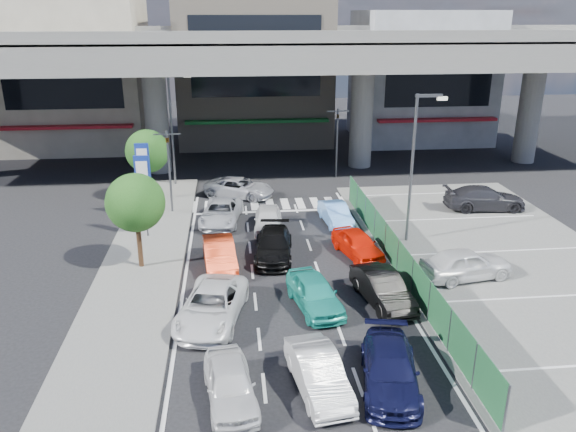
{
  "coord_description": "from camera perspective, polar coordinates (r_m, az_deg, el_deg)",
  "views": [
    {
      "loc": [
        -2.44,
        -21.69,
        11.88
      ],
      "look_at": [
        0.37,
        5.11,
        2.04
      ],
      "focal_mm": 35.0,
      "sensor_mm": 36.0,
      "label": 1
    }
  ],
  "objects": [
    {
      "name": "wagon_silver_front_left",
      "position": [
        33.58,
        -6.82,
        0.36
      ],
      "size": [
        2.79,
        4.9,
        1.29
      ],
      "primitive_type": "imported",
      "rotation": [
        0.0,
        0.0,
        -0.15
      ],
      "color": "#B6B9BF",
      "rests_on": "ground"
    },
    {
      "name": "building_center",
      "position": [
        54.89,
        -3.53,
        15.43
      ],
      "size": [
        14.0,
        10.9,
        15.0
      ],
      "color": "gray",
      "rests_on": "ground"
    },
    {
      "name": "taxi_orange_right",
      "position": [
        29.07,
        7.09,
        -2.82
      ],
      "size": [
        2.46,
        4.1,
        1.31
      ],
      "primitive_type": "imported",
      "rotation": [
        0.0,
        0.0,
        0.25
      ],
      "color": "#F21A04",
      "rests_on": "ground"
    },
    {
      "name": "sidewalk_left",
      "position": [
        28.64,
        -14.64,
        -5.01
      ],
      "size": [
        4.0,
        30.0,
        0.12
      ],
      "primitive_type": "cube",
      "color": "#595957",
      "rests_on": "ground"
    },
    {
      "name": "parked_sedan_dgrey",
      "position": [
        37.58,
        19.35,
        1.73
      ],
      "size": [
        5.17,
        2.42,
        1.46
      ],
      "primitive_type": "imported",
      "rotation": [
        0.0,
        0.0,
        1.5
      ],
      "color": "#2A2A2F",
      "rests_on": "parking_lot"
    },
    {
      "name": "fence_run",
      "position": [
        26.37,
        11.72,
        -5.0
      ],
      "size": [
        0.16,
        22.0,
        1.8
      ],
      "primitive_type": null,
      "color": "#1B502C",
      "rests_on": "ground"
    },
    {
      "name": "street_lamp_right",
      "position": [
        30.16,
        12.87,
        5.91
      ],
      "size": [
        1.65,
        0.22,
        8.0
      ],
      "color": "#595B60",
      "rests_on": "ground"
    },
    {
      "name": "signboard_far",
      "position": [
        34.24,
        -14.48,
        4.49
      ],
      "size": [
        0.8,
        0.14,
        4.7
      ],
      "color": "#595B60",
      "rests_on": "ground"
    },
    {
      "name": "taxi_orange_left",
      "position": [
        27.74,
        -6.98,
        -3.89
      ],
      "size": [
        1.87,
        4.31,
        1.38
      ],
      "primitive_type": "imported",
      "rotation": [
        0.0,
        0.0,
        0.1
      ],
      "color": "red",
      "rests_on": "ground"
    },
    {
      "name": "sedan_white_front_mid",
      "position": [
        32.22,
        -2.04,
        -0.35
      ],
      "size": [
        1.87,
        3.97,
        1.31
      ],
      "primitive_type": "imported",
      "rotation": [
        0.0,
        0.0,
        -0.08
      ],
      "color": "silver",
      "rests_on": "ground"
    },
    {
      "name": "traffic_light_right",
      "position": [
        42.21,
        5.04,
        9.13
      ],
      "size": [
        1.6,
        1.24,
        5.2
      ],
      "color": "#595B60",
      "rests_on": "ground"
    },
    {
      "name": "tree_far",
      "position": [
        37.56,
        -14.11,
        6.38
      ],
      "size": [
        2.8,
        2.8,
        4.8
      ],
      "color": "#382314",
      "rests_on": "ground"
    },
    {
      "name": "tree_near",
      "position": [
        27.44,
        -15.24,
        1.3
      ],
      "size": [
        2.8,
        2.8,
        4.8
      ],
      "color": "#382314",
      "rests_on": "ground"
    },
    {
      "name": "minivan_navy_back",
      "position": [
        19.69,
        10.31,
        -15.08
      ],
      "size": [
        2.66,
        4.77,
        1.31
      ],
      "primitive_type": "imported",
      "rotation": [
        0.0,
        0.0,
        -0.19
      ],
      "color": "black",
      "rests_on": "ground"
    },
    {
      "name": "building_east",
      "position": [
        57.04,
        13.31,
        13.62
      ],
      "size": [
        12.0,
        10.9,
        12.0
      ],
      "color": "gray",
      "rests_on": "ground"
    },
    {
      "name": "signboard_near",
      "position": [
        31.33,
        -14.48,
        3.06
      ],
      "size": [
        0.8,
        0.14,
        4.7
      ],
      "color": "#595B60",
      "rests_on": "ground"
    },
    {
      "name": "hatch_white_back_mid",
      "position": [
        19.26,
        3.09,
        -15.62
      ],
      "size": [
        1.97,
        4.15,
        1.32
      ],
      "primitive_type": "imported",
      "rotation": [
        0.0,
        0.0,
        0.15
      ],
      "color": "silver",
      "rests_on": "ground"
    },
    {
      "name": "parking_lot",
      "position": [
        29.7,
        21.62,
        -4.97
      ],
      "size": [
        12.0,
        28.0,
        0.06
      ],
      "primitive_type": "cube",
      "color": "#595957",
      "rests_on": "ground"
    },
    {
      "name": "van_white_back_left",
      "position": [
        18.88,
        -5.92,
        -16.59
      ],
      "size": [
        1.98,
        3.94,
        1.29
      ],
      "primitive_type": "imported",
      "rotation": [
        0.0,
        0.0,
        0.13
      ],
      "color": "silver",
      "rests_on": "ground"
    },
    {
      "name": "street_lamp_left",
      "position": [
        40.51,
        -11.54,
        9.55
      ],
      "size": [
        1.65,
        0.22,
        8.0
      ],
      "color": "#595B60",
      "rests_on": "ground"
    },
    {
      "name": "crossing_wagon_silver",
      "position": [
        38.2,
        -4.96,
        2.89
      ],
      "size": [
        5.17,
        3.92,
        1.3
      ],
      "primitive_type": "imported",
      "rotation": [
        0.0,
        0.0,
        1.14
      ],
      "color": "#A9AAB1",
      "rests_on": "ground"
    },
    {
      "name": "ground",
      "position": [
        24.85,
        0.39,
        -8.5
      ],
      "size": [
        120.0,
        120.0,
        0.0
      ],
      "primitive_type": "plane",
      "color": "black",
      "rests_on": "ground"
    },
    {
      "name": "taxi_teal_mid",
      "position": [
        23.97,
        2.73,
        -7.8
      ],
      "size": [
        2.38,
        4.29,
        1.38
      ],
      "primitive_type": "imported",
      "rotation": [
        0.0,
        0.0,
        0.19
      ],
      "color": "teal",
      "rests_on": "ground"
    },
    {
      "name": "building_west",
      "position": [
        55.61,
        -20.63,
        13.26
      ],
      "size": [
        12.0,
        10.9,
        13.0
      ],
      "color": "gray",
      "rests_on": "ground"
    },
    {
      "name": "sedan_white_mid_left",
      "position": [
        23.18,
        -7.77,
        -9.01
      ],
      "size": [
        3.32,
        5.35,
        1.38
      ],
      "primitive_type": "imported",
      "rotation": [
        0.0,
        0.0,
        -0.22
      ],
      "color": "white",
      "rests_on": "ground"
    },
    {
      "name": "expressway",
      "position": [
        43.87,
        -2.88,
        15.96
      ],
      "size": [
        64.0,
        14.0,
        10.75
      ],
      "color": "slate",
      "rests_on": "ground"
    },
    {
      "name": "sedan_black_mid",
      "position": [
        28.64,
        -1.46,
        -3.02
      ],
      "size": [
        2.33,
        4.71,
        1.32
      ],
      "primitive_type": "imported",
      "rotation": [
        0.0,
        0.0,
        -0.11
      ],
      "color": "black",
      "rests_on": "ground"
    },
    {
      "name": "traffic_cone",
      "position": [
        28.35,
        11.08,
        -4.28
      ],
      "size": [
        0.37,
        0.37,
        0.64
      ],
      "primitive_type": "cone",
      "rotation": [
        0.0,
        0.0,
        0.13
      ],
      "color": "#E63C0C",
      "rests_on": "parking_lot"
    },
    {
      "name": "kei_truck_front_right",
      "position": [
        33.31,
        4.85,
        0.22
      ],
      "size": [
        1.67,
        3.87,
        1.24
      ],
      "primitive_type": "imported",
      "rotation": [
        0.0,
        0.0,
        0.1
      ],
      "color": "#5F9EED",
      "rests_on": "ground"
    },
    {
      "name": "hatch_black_mid_right",
      "position": [
        24.65,
        9.59,
        -7.26
      ],
      "size": [
        2.17,
        4.36,
        1.37
      ],
      "primitive_type": "imported",
      "rotation": [
        0.0,
        0.0,
        0.18
      ],
      "color": "black",
      "rests_on": "ground"
    },
    {
      "name": "traffic_light_left",
      "position": [
        34.82,
        -12.09,
        6.42
      ],
      "size": [
        1.6,
        1.24,
        5.2
      ],
      "color": "#595B60",
      "rests_on": "ground"
    },
    {
      "name": "parked_sedan_white",
      "position": [
        27.58,
        17.61,
        -4.63
      ],
      "size": [
        4.59,
        2.47,
        1.48
      ],
      "primitive_type": "imported",
      "rotation": [
        0.0,
        0.0,
        1.74
      ],
      "color": "silver",
      "rests_on": "parking_lot"
    }
  ]
}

